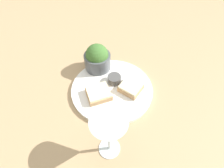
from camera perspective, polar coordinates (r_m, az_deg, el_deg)
name	(u,v)px	position (r m, az deg, el deg)	size (l,w,h in m)	color
ground_plane	(112,90)	(0.63, 0.00, -1.99)	(4.00, 4.00, 0.00)	tan
dinner_plate	(112,89)	(0.62, 0.00, -1.60)	(0.29, 0.29, 0.01)	white
salad_bowl	(96,59)	(0.66, -5.21, 8.26)	(0.10, 0.10, 0.10)	#4C5156
sauce_ramekin	(114,79)	(0.62, 0.75, 1.71)	(0.05, 0.05, 0.03)	#4C4C4C
cheese_toast_near	(99,93)	(0.59, -4.41, -3.06)	(0.09, 0.08, 0.03)	tan
cheese_toast_far	(131,87)	(0.61, 6.18, -1.09)	(0.09, 0.09, 0.03)	tan
wine_glass	(109,131)	(0.42, -1.00, -15.17)	(0.09, 0.09, 0.16)	silver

